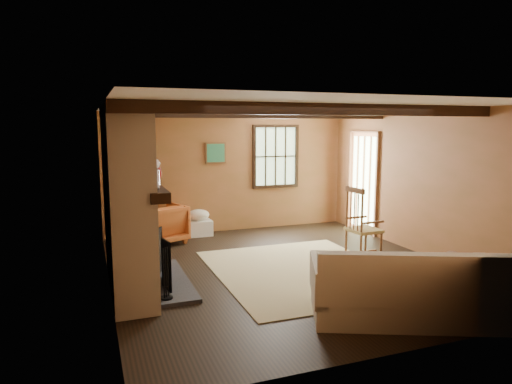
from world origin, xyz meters
name	(u,v)px	position (x,y,z in m)	size (l,w,h in m)	color
ground	(284,269)	(0.00, 0.00, 0.00)	(5.50, 5.50, 0.00)	black
room_envelope	(291,159)	(0.22, 0.26, 1.63)	(5.02, 5.52, 2.44)	#9F5B38
fireplace	(128,205)	(-2.23, 0.00, 1.10)	(1.02, 2.30, 2.40)	#A74440
rug	(302,271)	(0.20, -0.20, 0.00)	(2.50, 3.00, 0.01)	tan
rocking_chair	(362,228)	(1.44, 0.13, 0.49)	(0.87, 0.51, 1.17)	tan
sofa	(408,293)	(0.55, -2.14, 0.30)	(2.28, 1.68, 0.84)	beige
firewood_pile	(137,235)	(-1.90, 2.47, 0.11)	(0.63, 0.11, 0.23)	brown
laundry_basket	(199,228)	(-0.72, 2.52, 0.15)	(0.50, 0.38, 0.30)	white
basket_pillow	(198,215)	(-0.72, 2.52, 0.41)	(0.43, 0.35, 0.22)	beige
armchair	(161,224)	(-1.49, 2.17, 0.36)	(0.77, 0.79, 0.72)	#BF6026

